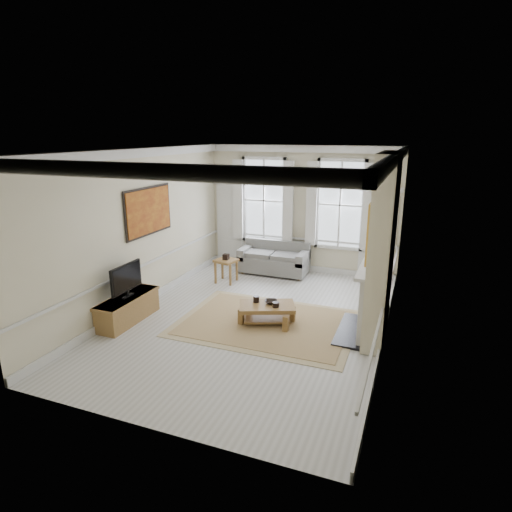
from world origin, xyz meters
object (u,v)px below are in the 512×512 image
at_px(sofa, 275,260).
at_px(coffee_table, 267,308).
at_px(side_table, 226,264).
at_px(tv_stand, 128,309).

xyz_separation_m(sofa, coffee_table, (0.91, -3.16, -0.03)).
xyz_separation_m(side_table, coffee_table, (1.81, -1.98, -0.16)).
relative_size(side_table, coffee_table, 0.48).
xyz_separation_m(side_table, tv_stand, (-0.86, -2.88, -0.22)).
xyz_separation_m(sofa, side_table, (-0.91, -1.18, 0.13)).
bearing_deg(coffee_table, side_table, 110.17).
bearing_deg(sofa, tv_stand, -113.47).
bearing_deg(sofa, side_table, -127.59).
relative_size(side_table, tv_stand, 0.40).
bearing_deg(coffee_table, tv_stand, 176.34).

